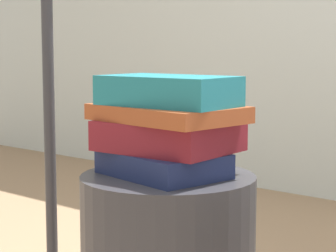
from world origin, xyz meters
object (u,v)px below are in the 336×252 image
book_maroon (168,136)px  book_navy (163,164)px  book_teal (168,91)px  book_rust (167,113)px

book_maroon → book_navy: bearing=-82.4°
book_maroon → book_teal: bearing=-51.4°
book_navy → book_maroon: bearing=110.4°
book_teal → book_navy: bearing=-152.6°
book_rust → book_teal: size_ratio=1.10×
book_rust → book_teal: book_teal is taller
book_navy → book_maroon: size_ratio=0.93×
book_maroon → book_rust: book_rust is taller
book_navy → book_teal: book_teal is taller
book_maroon → book_rust: bearing=-71.3°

